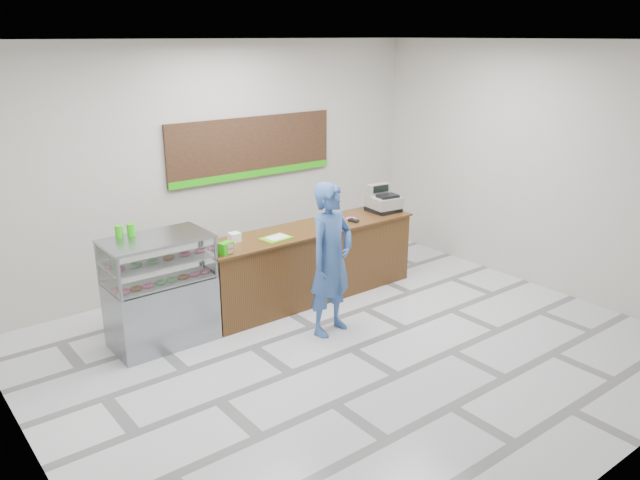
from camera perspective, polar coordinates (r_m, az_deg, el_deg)
floor at (r=7.52m, az=2.92°, el=-9.94°), size 7.00×7.00×0.00m
back_wall at (r=9.28m, az=-9.18°, el=6.84°), size 7.00×0.00×7.00m
ceiling at (r=6.63m, az=3.43°, el=17.80°), size 7.00×7.00×0.00m
sales_counter at (r=8.72m, az=-0.94°, el=-2.09°), size 3.26×0.76×1.03m
display_case at (r=7.63m, az=-14.40°, el=-4.47°), size 1.22×0.72×1.33m
menu_board at (r=9.48m, az=-6.18°, el=8.34°), size 2.80×0.06×0.90m
cash_register at (r=9.38m, az=5.79°, el=3.53°), size 0.47×0.49×0.40m
card_terminal at (r=8.83m, az=3.08°, el=1.79°), size 0.10×0.16×0.04m
serving_tray at (r=8.10m, az=-4.04°, el=0.17°), size 0.40×0.31×0.02m
napkin_box at (r=8.04m, az=-7.82°, el=0.26°), size 0.14×0.14×0.11m
straw_cup at (r=8.00m, az=-9.63°, el=0.04°), size 0.07×0.07×0.11m
promo_box at (r=7.59m, az=-8.60°, el=-0.75°), size 0.19×0.15×0.15m
donut_decal at (r=9.00m, az=2.85°, el=1.99°), size 0.15×0.15×0.00m
green_cup_left at (r=7.52m, az=-17.90°, el=0.75°), size 0.09×0.09×0.14m
green_cup_right at (r=7.54m, az=-16.90°, el=0.90°), size 0.09×0.09×0.14m
customer at (r=7.57m, az=1.02°, el=-1.78°), size 0.77×0.59×1.91m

